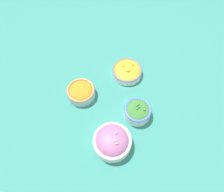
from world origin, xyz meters
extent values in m
plane|color=#337F75|center=(0.00, 0.00, 0.00)|extent=(3.00, 3.00, 0.00)
cylinder|color=silver|center=(0.13, 0.04, 0.03)|extent=(0.12, 0.12, 0.05)
torus|color=#4766B7|center=(0.13, 0.04, 0.05)|extent=(0.12, 0.12, 0.01)
ellipsoid|color=#387533|center=(0.13, 0.04, 0.05)|extent=(0.10, 0.10, 0.03)
ellipsoid|color=#47893D|center=(0.13, 0.04, 0.07)|extent=(0.01, 0.01, 0.01)
ellipsoid|color=#47893D|center=(0.13, 0.05, 0.07)|extent=(0.01, 0.01, 0.01)
ellipsoid|color=#47893D|center=(0.12, 0.05, 0.07)|extent=(0.01, 0.01, 0.01)
ellipsoid|color=#47893D|center=(0.12, 0.04, 0.07)|extent=(0.01, 0.01, 0.01)
ellipsoid|color=#47893D|center=(0.15, 0.06, 0.07)|extent=(0.01, 0.01, 0.01)
cylinder|color=#B2C1CC|center=(-0.10, -0.10, 0.02)|extent=(0.13, 0.13, 0.04)
torus|color=#997A4C|center=(-0.10, -0.10, 0.04)|extent=(0.13, 0.13, 0.01)
ellipsoid|color=orange|center=(-0.10, -0.10, 0.04)|extent=(0.10, 0.10, 0.02)
cylinder|color=white|center=(-0.07, 0.15, 0.02)|extent=(0.15, 0.15, 0.03)
torus|color=slate|center=(-0.07, 0.15, 0.03)|extent=(0.15, 0.15, 0.01)
ellipsoid|color=orange|center=(-0.07, 0.15, 0.03)|extent=(0.13, 0.13, 0.03)
cube|color=#F4A828|center=(-0.07, 0.18, 0.05)|extent=(0.01, 0.01, 0.01)
cube|color=#F4A828|center=(-0.09, 0.14, 0.05)|extent=(0.01, 0.01, 0.01)
cube|color=#F4A828|center=(-0.05, 0.14, 0.05)|extent=(0.01, 0.01, 0.01)
cube|color=#F4A828|center=(-0.06, 0.15, 0.05)|extent=(0.01, 0.01, 0.01)
cube|color=#F4A828|center=(-0.06, 0.13, 0.05)|extent=(0.01, 0.01, 0.01)
cylinder|color=white|center=(0.17, -0.13, 0.03)|extent=(0.16, 0.16, 0.05)
torus|color=silver|center=(0.17, -0.13, 0.05)|extent=(0.16, 0.16, 0.01)
ellipsoid|color=#9E5B8E|center=(0.17, -0.13, 0.05)|extent=(0.13, 0.13, 0.06)
cube|color=#C699C1|center=(0.16, -0.10, 0.08)|extent=(0.01, 0.01, 0.01)
cube|color=#C699C1|center=(0.20, -0.13, 0.08)|extent=(0.01, 0.01, 0.01)
cube|color=#C699C1|center=(0.19, -0.13, 0.08)|extent=(0.01, 0.01, 0.01)
cube|color=#C699C1|center=(0.19, -0.13, 0.08)|extent=(0.01, 0.01, 0.01)
camera|label=1|loc=(0.38, -0.29, 0.90)|focal=35.00mm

